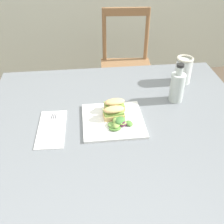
# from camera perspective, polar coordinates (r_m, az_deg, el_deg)

# --- Properties ---
(dining_table) EXTENTS (1.15, 1.01, 0.74)m
(dining_table) POSITION_cam_1_polar(r_m,az_deg,el_deg) (1.25, 1.55, -6.37)
(dining_table) COLOR slate
(dining_table) RESTS_ON ground
(chair_wooden_far) EXTENTS (0.43, 0.43, 0.87)m
(chair_wooden_far) POSITION_cam_1_polar(r_m,az_deg,el_deg) (2.26, 2.93, 9.24)
(chair_wooden_far) COLOR #8E6642
(chair_wooden_far) RESTS_ON ground
(plate_lunch) EXTENTS (0.25, 0.25, 0.01)m
(plate_lunch) POSITION_cam_1_polar(r_m,az_deg,el_deg) (1.17, 0.22, -1.74)
(plate_lunch) COLOR white
(plate_lunch) RESTS_ON dining_table
(sandwich_half_front) EXTENTS (0.09, 0.06, 0.06)m
(sandwich_half_front) POSITION_cam_1_polar(r_m,az_deg,el_deg) (1.16, 0.37, -0.08)
(sandwich_half_front) COLOR #DBB270
(sandwich_half_front) RESTS_ON plate_lunch
(sandwich_half_back) EXTENTS (0.09, 0.06, 0.06)m
(sandwich_half_back) POSITION_cam_1_polar(r_m,az_deg,el_deg) (1.21, 0.50, 1.49)
(sandwich_half_back) COLOR #DBB270
(sandwich_half_back) RESTS_ON plate_lunch
(salad_mixed_greens) EXTENTS (0.11, 0.08, 0.03)m
(salad_mixed_greens) POSITION_cam_1_polar(r_m,az_deg,el_deg) (1.13, 1.46, -2.04)
(salad_mixed_greens) COLOR #602D47
(salad_mixed_greens) RESTS_ON plate_lunch
(napkin_folded) EXTENTS (0.12, 0.24, 0.00)m
(napkin_folded) POSITION_cam_1_polar(r_m,az_deg,el_deg) (1.16, -12.23, -3.36)
(napkin_folded) COLOR white
(napkin_folded) RESTS_ON dining_table
(fork_on_napkin) EXTENTS (0.03, 0.19, 0.00)m
(fork_on_napkin) POSITION_cam_1_polar(r_m,az_deg,el_deg) (1.17, -12.14, -2.68)
(fork_on_napkin) COLOR silver
(fork_on_napkin) RESTS_ON napkin_folded
(bottle_cold_brew) EXTENTS (0.07, 0.07, 0.18)m
(bottle_cold_brew) POSITION_cam_1_polar(r_m,az_deg,el_deg) (1.31, 13.13, 4.79)
(bottle_cold_brew) COLOR black
(bottle_cold_brew) RESTS_ON dining_table
(mason_jar_iced_tea) EXTENTS (0.09, 0.09, 0.14)m
(mason_jar_iced_tea) POSITION_cam_1_polar(r_m,az_deg,el_deg) (1.47, 14.34, 8.11)
(mason_jar_iced_tea) COLOR #995623
(mason_jar_iced_tea) RESTS_ON dining_table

